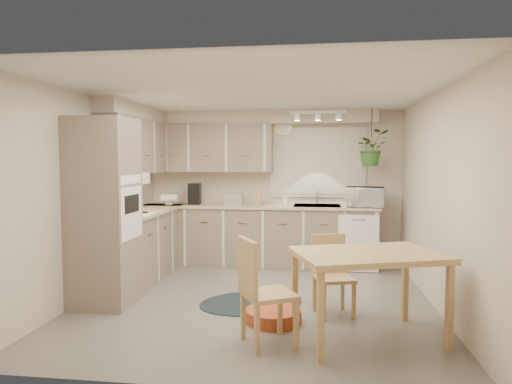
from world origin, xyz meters
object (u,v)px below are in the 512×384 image
(chair_back, at_px, (334,276))
(microwave, at_px, (365,195))
(braided_rug, at_px, (251,303))
(dining_table, at_px, (368,296))
(pet_bed, at_px, (273,316))
(chair_left, at_px, (269,291))

(chair_back, relative_size, microwave, 1.56)
(braided_rug, xyz_separation_m, microwave, (1.45, 1.83, 1.12))
(dining_table, relative_size, pet_bed, 2.27)
(pet_bed, relative_size, microwave, 1.05)
(pet_bed, xyz_separation_m, microwave, (1.14, 2.40, 1.06))
(dining_table, height_order, braided_rug, dining_table)
(chair_back, distance_m, microwave, 2.28)
(dining_table, height_order, microwave, microwave)
(chair_left, relative_size, chair_back, 1.14)
(dining_table, xyz_separation_m, microwave, (0.25, 2.73, 0.72))
(microwave, bearing_deg, dining_table, -91.05)
(chair_back, height_order, microwave, microwave)
(braided_rug, distance_m, pet_bed, 0.65)
(dining_table, distance_m, braided_rug, 1.55)
(chair_left, xyz_separation_m, braided_rug, (-0.32, 1.11, -0.47))
(chair_back, xyz_separation_m, braided_rug, (-0.92, 0.27, -0.41))
(braided_rug, bearing_deg, chair_back, -16.17)
(chair_left, distance_m, pet_bed, 0.68)
(dining_table, distance_m, microwave, 2.83)
(chair_back, bearing_deg, pet_bed, 8.84)
(braided_rug, bearing_deg, dining_table, -36.82)
(chair_left, bearing_deg, pet_bed, 153.43)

